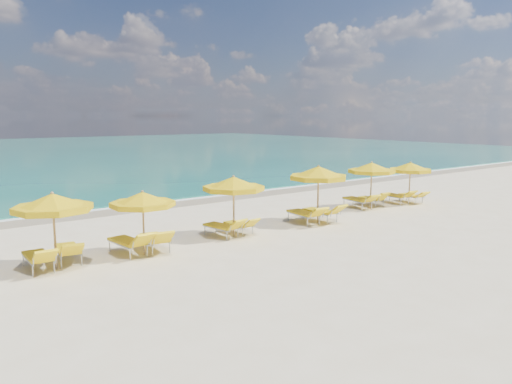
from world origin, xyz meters
TOP-DOWN VIEW (x-y plane):
  - ground_plane at (0.00, 0.00)m, footprint 120.00×120.00m
  - ocean at (0.00, 48.00)m, footprint 120.00×80.00m
  - wet_sand_band at (0.00, 7.40)m, footprint 120.00×2.60m
  - foam_line at (0.00, 8.20)m, footprint 120.00×1.20m
  - whitecap_near at (-6.00, 17.00)m, footprint 14.00×0.36m
  - whitecap_far at (8.00, 24.00)m, footprint 18.00×0.30m
  - umbrella_1 at (-8.72, -0.38)m, footprint 2.51×2.51m
  - umbrella_2 at (-6.07, -0.55)m, footprint 2.70×2.70m
  - umbrella_3 at (-2.42, -0.30)m, footprint 2.53×2.53m
  - umbrella_4 at (1.65, -0.51)m, footprint 3.00×3.00m
  - umbrella_5 at (6.08, 0.39)m, footprint 2.34×2.34m
  - umbrella_6 at (8.52, -0.05)m, footprint 2.55×2.55m
  - lounger_1_left at (-9.15, -0.17)m, footprint 0.69×1.88m
  - lounger_1_right at (-8.23, 0.11)m, footprint 0.91×1.97m
  - lounger_2_left at (-6.44, -0.21)m, footprint 0.85×2.02m
  - lounger_2_right at (-5.53, -0.26)m, footprint 0.92×1.96m
  - lounger_3_left at (-2.77, -0.05)m, footprint 0.85×1.88m
  - lounger_3_right at (-1.95, 0.01)m, footprint 0.61×1.63m
  - lounger_4_left at (1.17, -0.23)m, footprint 0.90×2.10m
  - lounger_4_right at (2.05, -0.32)m, footprint 0.75×2.02m
  - lounger_5_left at (5.59, 0.71)m, footprint 0.90×2.06m
  - lounger_5_right at (6.61, 0.74)m, footprint 0.71×1.69m
  - lounger_6_left at (8.13, 0.45)m, footprint 0.81×1.96m
  - lounger_6_right at (9.01, 0.14)m, footprint 0.86×1.76m

SIDE VIEW (x-z plane):
  - ground_plane at x=0.00m, z-range 0.00..0.00m
  - ocean at x=0.00m, z-range -0.15..0.15m
  - wet_sand_band at x=0.00m, z-range -0.01..0.01m
  - foam_line at x=0.00m, z-range -0.01..0.01m
  - whitecap_near at x=-6.00m, z-range -0.03..0.03m
  - whitecap_far at x=8.00m, z-range -0.03..0.03m
  - lounger_3_right at x=-1.95m, z-range -0.16..0.56m
  - lounger_6_right at x=9.01m, z-range -0.14..0.54m
  - lounger_5_right at x=6.61m, z-range -0.19..0.61m
  - lounger_3_left at x=-2.77m, z-range -0.18..0.63m
  - lounger_6_left at x=8.13m, z-range -0.17..0.63m
  - lounger_1_left at x=-9.15m, z-range -0.19..0.65m
  - lounger_1_right at x=-8.23m, z-range -0.18..0.65m
  - lounger_2_right at x=-5.53m, z-range -0.20..0.67m
  - lounger_5_left at x=5.59m, z-range -0.17..0.65m
  - lounger_4_right at x=2.05m, z-range -0.19..0.67m
  - lounger_2_left at x=-6.44m, z-range -0.21..0.70m
  - lounger_4_left at x=1.17m, z-range -0.18..0.68m
  - umbrella_2 at x=-6.07m, z-range 0.73..2.80m
  - umbrella_6 at x=8.52m, z-range 0.75..2.88m
  - umbrella_5 at x=6.08m, z-range 0.79..3.02m
  - umbrella_1 at x=-8.72m, z-range 0.80..3.05m
  - umbrella_3 at x=-2.42m, z-range 0.80..3.06m
  - umbrella_4 at x=1.65m, z-range 0.85..3.25m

